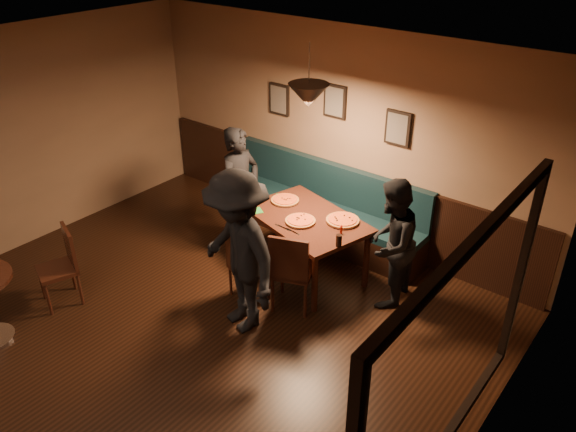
% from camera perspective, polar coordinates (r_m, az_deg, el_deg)
% --- Properties ---
extents(floor, '(7.00, 7.00, 0.00)m').
position_cam_1_polar(floor, '(5.99, -15.63, -14.54)').
color(floor, black).
rests_on(floor, ground).
extents(ceiling, '(7.00, 7.00, 0.00)m').
position_cam_1_polar(ceiling, '(4.60, -20.31, 11.83)').
color(ceiling, silver).
rests_on(ceiling, ground).
extents(wall_back, '(6.00, 0.00, 6.00)m').
position_cam_1_polar(wall_back, '(7.40, 4.76, 8.20)').
color(wall_back, '#8C704F').
rests_on(wall_back, ground).
extents(wall_right, '(0.00, 7.00, 7.00)m').
position_cam_1_polar(wall_right, '(3.57, 13.59, -19.37)').
color(wall_right, '#8C704F').
rests_on(wall_right, ground).
extents(wainscot, '(5.88, 0.06, 1.00)m').
position_cam_1_polar(wainscot, '(7.75, 4.36, 1.91)').
color(wainscot, black).
rests_on(wainscot, ground).
extents(booth_bench, '(3.00, 0.60, 1.00)m').
position_cam_1_polar(booth_bench, '(7.55, 3.20, 1.18)').
color(booth_bench, '#0F232D').
rests_on(booth_bench, ground).
extents(window_frame, '(0.06, 2.56, 1.86)m').
position_cam_1_polar(window_frame, '(3.85, 16.59, -13.42)').
color(window_frame, black).
rests_on(window_frame, wall_right).
extents(window_glass, '(0.00, 2.40, 2.40)m').
position_cam_1_polar(window_glass, '(3.86, 16.18, -13.26)').
color(window_glass, black).
rests_on(window_glass, wall_right).
extents(picture_left, '(0.32, 0.04, 0.42)m').
position_cam_1_polar(picture_left, '(7.78, -0.88, 11.70)').
color(picture_left, black).
rests_on(picture_left, wall_back).
extents(picture_center, '(0.32, 0.04, 0.42)m').
position_cam_1_polar(picture_center, '(7.23, 4.77, 11.47)').
color(picture_center, black).
rests_on(picture_center, wall_back).
extents(picture_right, '(0.32, 0.04, 0.42)m').
position_cam_1_polar(picture_right, '(6.85, 11.03, 8.69)').
color(picture_right, black).
rests_on(picture_right, wall_back).
extents(pendant_lamp, '(0.44, 0.44, 0.25)m').
position_cam_1_polar(pendant_lamp, '(6.08, 2.09, 12.06)').
color(pendant_lamp, black).
rests_on(pendant_lamp, ceiling).
extents(dining_table, '(1.65, 1.28, 0.78)m').
position_cam_1_polar(dining_table, '(6.85, 1.82, -2.97)').
color(dining_table, black).
rests_on(dining_table, floor).
extents(chair_near_left, '(0.48, 0.48, 0.85)m').
position_cam_1_polar(chair_near_left, '(6.42, -3.97, -5.09)').
color(chair_near_left, black).
rests_on(chair_near_left, floor).
extents(chair_near_right, '(0.57, 0.57, 0.99)m').
position_cam_1_polar(chair_near_right, '(6.26, 0.55, -5.30)').
color(chair_near_right, black).
rests_on(chair_near_right, floor).
extents(diner_left, '(0.41, 0.61, 1.67)m').
position_cam_1_polar(diner_left, '(7.18, -4.79, 2.57)').
color(diner_left, black).
rests_on(diner_left, floor).
extents(diner_right, '(0.68, 0.82, 1.52)m').
position_cam_1_polar(diner_right, '(6.29, 10.31, -2.77)').
color(diner_right, black).
rests_on(diner_right, floor).
extents(diner_front, '(1.32, 0.99, 1.81)m').
position_cam_1_polar(diner_front, '(5.78, -5.05, -3.74)').
color(diner_front, black).
rests_on(diner_front, floor).
extents(pizza_a, '(0.39, 0.39, 0.04)m').
position_cam_1_polar(pizza_a, '(6.99, -0.30, 1.62)').
color(pizza_a, orange).
rests_on(pizza_a, dining_table).
extents(pizza_b, '(0.39, 0.39, 0.04)m').
position_cam_1_polar(pizza_b, '(6.54, 1.26, -0.48)').
color(pizza_b, gold).
rests_on(pizza_b, dining_table).
extents(pizza_c, '(0.51, 0.51, 0.04)m').
position_cam_1_polar(pizza_c, '(6.57, 5.54, -0.43)').
color(pizza_c, gold).
rests_on(pizza_c, dining_table).
extents(soda_glass, '(0.07, 0.07, 0.14)m').
position_cam_1_polar(soda_glass, '(6.09, 5.16, -2.48)').
color(soda_glass, black).
rests_on(soda_glass, dining_table).
extents(tabasco_bottle, '(0.03, 0.03, 0.12)m').
position_cam_1_polar(tabasco_bottle, '(6.32, 5.39, -1.34)').
color(tabasco_bottle, '#880D04').
rests_on(tabasco_bottle, dining_table).
extents(napkin_a, '(0.22, 0.22, 0.01)m').
position_cam_1_polar(napkin_a, '(7.11, -0.63, 1.94)').
color(napkin_a, '#20792D').
rests_on(napkin_a, dining_table).
extents(napkin_b, '(0.21, 0.21, 0.01)m').
position_cam_1_polar(napkin_b, '(6.79, -3.31, 0.53)').
color(napkin_b, '#207B26').
rests_on(napkin_b, dining_table).
extents(cutlery_set, '(0.20, 0.03, 0.00)m').
position_cam_1_polar(cutlery_set, '(6.41, -0.11, -1.33)').
color(cutlery_set, silver).
rests_on(cutlery_set, dining_table).
extents(cafe_chair_far, '(0.51, 0.51, 0.91)m').
position_cam_1_polar(cafe_chair_far, '(6.83, -22.32, -4.91)').
color(cafe_chair_far, '#321E0E').
rests_on(cafe_chair_far, floor).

